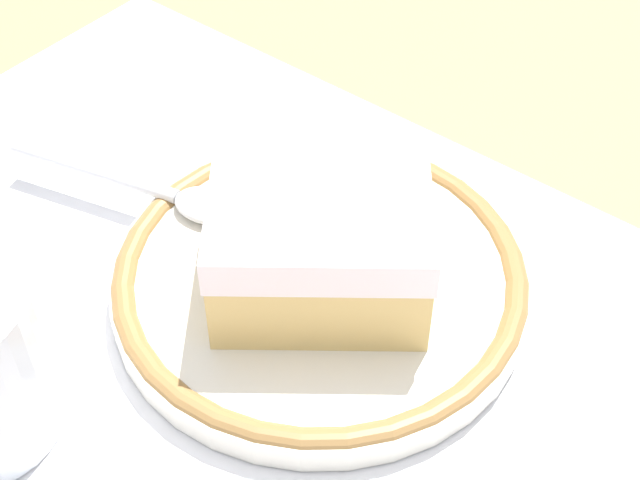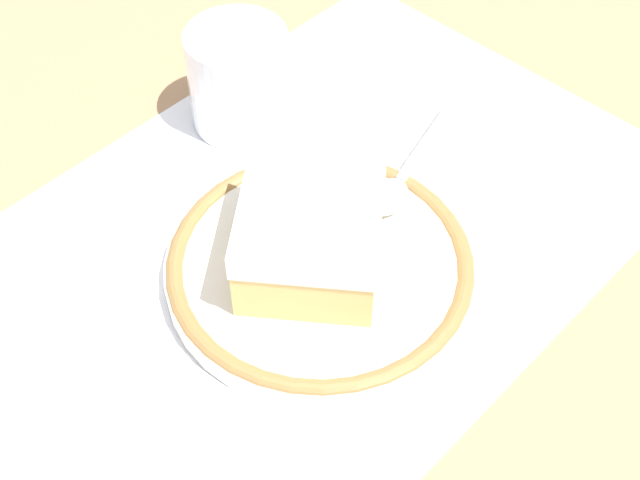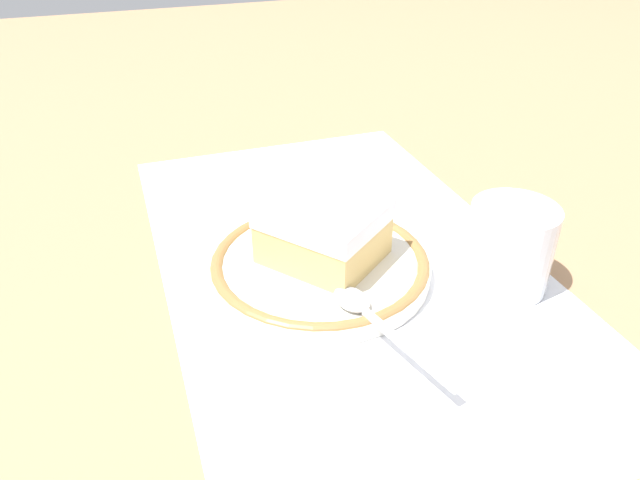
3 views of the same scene
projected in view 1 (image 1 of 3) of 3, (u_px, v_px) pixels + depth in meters
ground_plane at (304, 347)px, 0.42m from camera, size 2.40×2.40×0.00m
placemat at (304, 346)px, 0.42m from camera, size 0.54×0.32×0.00m
plate at (320, 279)px, 0.43m from camera, size 0.19×0.19×0.02m
cake_slice at (320, 239)px, 0.41m from camera, size 0.12×0.12×0.05m
spoon at (162, 192)px, 0.46m from camera, size 0.13×0.05×0.01m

